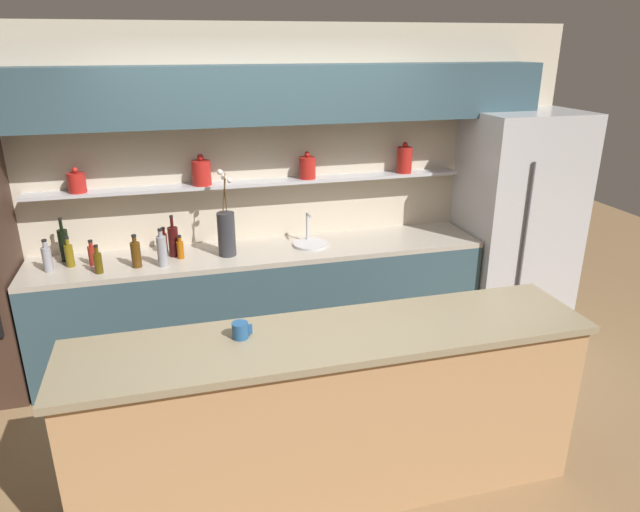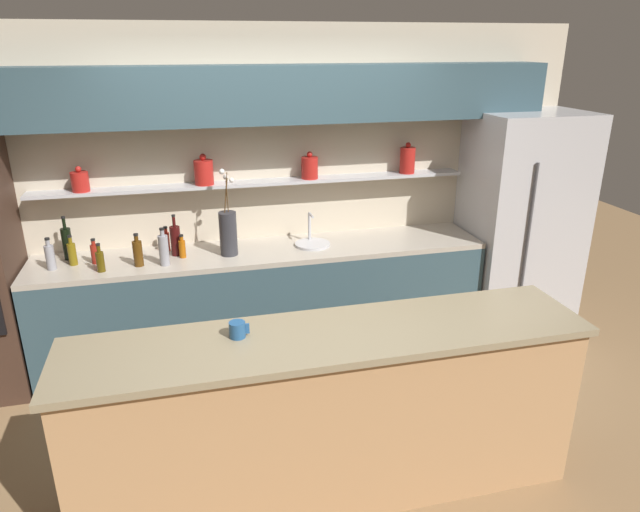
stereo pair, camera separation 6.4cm
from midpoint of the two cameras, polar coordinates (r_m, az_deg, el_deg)
The scene contains 18 objects.
ground_plane at distance 3.91m, azimuth -0.11°, elevation -18.23°, with size 12.00×12.00×0.00m, color olive.
back_wall_unit at distance 4.64m, azimuth -4.79°, elevation 9.29°, with size 5.20×0.44×2.60m.
back_counter_unit at distance 4.69m, azimuth -5.00°, elevation -4.63°, with size 3.53×0.62×0.92m.
island_counter at distance 3.29m, azimuth 1.65°, elevation -15.56°, with size 2.81×0.61×1.02m.
refrigerator at distance 5.27m, azimuth 19.72°, elevation 2.95°, with size 0.92×0.73×1.93m.
flower_vase at distance 4.38m, azimuth -8.76°, elevation 2.41°, with size 0.13×0.13×0.66m.
sink_fixture at distance 4.59m, azimuth -0.38°, elevation 1.40°, with size 0.28×0.28×0.25m.
bottle_oil_0 at distance 4.32m, azimuth -20.73°, elevation -0.43°, with size 0.06×0.06×0.21m.
bottle_spirit_1 at distance 4.49m, azimuth -25.01°, elevation -0.05°, with size 0.06×0.06×0.24m.
bottle_oil_2 at distance 4.52m, azimuth -23.17°, elevation 0.26°, with size 0.06×0.06×0.23m.
bottle_wine_3 at distance 4.64m, azimuth -23.60°, elevation 1.20°, with size 0.07×0.07×0.33m.
bottle_sauce_4 at distance 4.49m, azimuth -21.22°, elevation 0.27°, with size 0.05×0.05×0.19m.
bottle_wine_5 at distance 4.47m, azimuth -13.85°, elevation 1.55°, with size 0.08×0.08×0.32m.
bottle_sauce_6 at distance 4.60m, azimuth -14.72°, elevation 1.53°, with size 0.05×0.05×0.20m.
bottle_sauce_7 at distance 4.42m, azimuth -13.21°, elevation 0.80°, with size 0.05×0.05×0.18m.
bottle_spirit_8 at distance 4.33m, azimuth -17.35°, elevation 0.32°, with size 0.07×0.07×0.25m.
bottle_spirit_9 at distance 4.29m, azimuth -14.94°, elevation 0.63°, with size 0.07×0.07×0.28m.
coffee_mug at distance 2.99m, azimuth -7.64°, elevation -7.31°, with size 0.11×0.09×0.09m.
Camera 2 is at (-0.71, -2.97, 2.46)m, focal length 32.00 mm.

